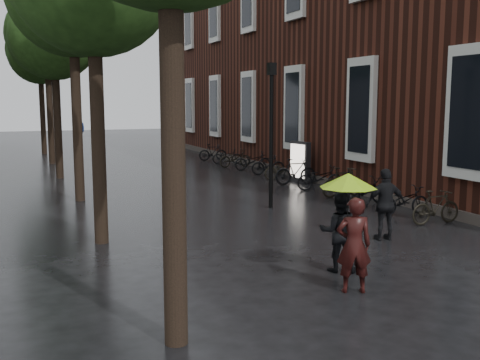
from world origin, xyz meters
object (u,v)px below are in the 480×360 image
person_black (339,232)px  person_burgundy (354,245)px  parked_bicycles (289,171)px  lamp_post (271,121)px  ad_lightbox (300,162)px  pedestrian_walking (386,204)px

person_black → person_burgundy: bearing=96.8°
parked_bicycles → lamp_post: bearing=-123.1°
person_burgundy → ad_lightbox: 13.31m
person_black → ad_lightbox: 12.09m
person_black → parked_bicycles: (4.74, 11.24, -0.33)m
person_burgundy → lamp_post: lamp_post is taller
person_burgundy → pedestrian_walking: bearing=-113.6°
person_black → lamp_post: 6.87m
pedestrian_walking → ad_lightbox: pedestrian_walking is taller
pedestrian_walking → person_burgundy: bearing=56.5°
person_burgundy → ad_lightbox: bearing=-93.6°
person_burgundy → parked_bicycles: person_burgundy is taller
person_black → ad_lightbox: size_ratio=0.94×
pedestrian_walking → lamp_post: bearing=-69.6°
lamp_post → pedestrian_walking: bearing=-80.5°
person_burgundy → lamp_post: bearing=-84.1°
person_black → lamp_post: bearing=-76.8°
lamp_post → person_black: bearing=-103.9°
pedestrian_walking → lamp_post: size_ratio=0.39×
parked_bicycles → person_black: bearing=-112.9°
person_black → pedestrian_walking: 2.93m
person_burgundy → person_black: (0.42, 1.15, -0.05)m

